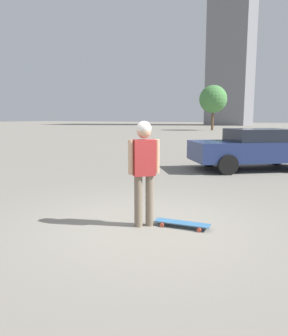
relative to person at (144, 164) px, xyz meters
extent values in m
plane|color=gray|center=(0.00, 0.00, -1.09)|extent=(220.00, 220.00, 0.00)
cylinder|color=#7A6B56|center=(-0.07, -0.07, -0.64)|extent=(0.14, 0.14, 0.88)
cylinder|color=#7A6B56|center=(0.07, 0.07, -0.64)|extent=(0.14, 0.14, 0.88)
cube|color=#B22D2D|center=(0.00, 0.00, 0.10)|extent=(0.40, 0.39, 0.61)
cylinder|color=tan|center=(-0.17, -0.15, 0.12)|extent=(0.09, 0.09, 0.58)
cylinder|color=tan|center=(0.17, 0.15, 0.12)|extent=(0.09, 0.09, 0.58)
sphere|color=tan|center=(0.00, 0.00, 0.54)|extent=(0.24, 0.24, 0.24)
sphere|color=silver|center=(0.00, 0.00, 0.59)|extent=(0.25, 0.25, 0.25)
cube|color=#336693|center=(0.61, 0.23, -1.01)|extent=(0.97, 0.29, 0.01)
cylinder|color=#D14C33|center=(0.30, 0.08, -1.05)|extent=(0.07, 0.04, 0.07)
cylinder|color=#D14C33|center=(0.28, 0.33, -1.05)|extent=(0.07, 0.04, 0.07)
cylinder|color=#D14C33|center=(0.95, 0.13, -1.05)|extent=(0.07, 0.04, 0.07)
cylinder|color=#D14C33|center=(0.93, 0.38, -1.05)|extent=(0.07, 0.04, 0.07)
cube|color=navy|center=(0.65, 7.29, -0.41)|extent=(4.72, 4.14, 0.68)
cube|color=#1E232D|center=(0.74, 7.36, 0.15)|extent=(2.62, 2.55, 0.43)
cylinder|color=black|center=(0.08, 5.72, -0.75)|extent=(0.66, 0.55, 0.66)
cylinder|color=black|center=(-1.02, 7.25, -0.75)|extent=(0.66, 0.55, 0.66)
cylinder|color=black|center=(1.22, 8.86, -0.75)|extent=(0.66, 0.55, 0.66)
cube|color=slate|center=(-15.81, 74.26, 17.84)|extent=(8.85, 12.12, 37.86)
cylinder|color=brown|center=(-10.49, 41.00, 0.41)|extent=(0.33, 0.33, 2.99)
sphere|color=#478442|center=(-10.49, 41.00, 3.25)|extent=(3.86, 3.86, 3.86)
camera|label=1|loc=(2.52, -4.82, 0.78)|focal=35.00mm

